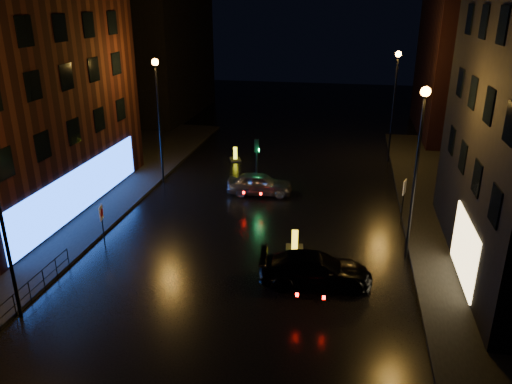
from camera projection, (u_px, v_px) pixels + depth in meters
ground at (222, 309)px, 20.49m from camera, size 120.00×120.00×0.00m
pavement_left at (31, 208)px, 30.24m from camera, size 12.00×44.00×0.15m
building_far_left at (157, 48)px, 52.80m from camera, size 8.00×16.00×14.00m
building_far_right at (470, 69)px, 44.98m from camera, size 8.00×14.00×12.00m
street_lamp_lfar at (158, 103)px, 32.66m from camera, size 0.44×0.44×8.37m
street_lamp_rnear at (419, 149)px, 22.60m from camera, size 0.44×0.44×8.37m
street_lamp_rfar at (395, 90)px, 37.25m from camera, size 0.44×0.44×8.37m
traffic_signal at (257, 182)px, 33.33m from camera, size 1.40×2.40×3.45m
guard_railing at (29, 287)px, 20.71m from camera, size 0.05×6.04×1.00m
silver_hatchback at (260, 184)px, 32.34m from camera, size 4.32×2.05×1.42m
dark_sedan at (315, 269)px, 22.09m from camera, size 5.19×2.60×1.45m
bollard_near at (295, 247)px, 25.11m from camera, size 1.02×1.41×1.15m
bollard_far at (235, 157)px, 39.34m from camera, size 1.17×1.41×1.05m
road_sign_left at (102, 216)px, 25.11m from camera, size 0.17×0.54×2.26m
road_sign_right at (404, 191)px, 27.87m from camera, size 0.23×0.60×2.53m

